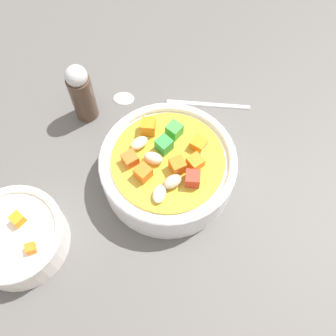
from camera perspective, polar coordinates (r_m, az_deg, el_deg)
name	(u,v)px	position (r cm, az deg, el deg)	size (l,w,h in cm)	color
ground_plane	(168,181)	(50.88, 0.00, -1.93)	(140.00, 140.00, 2.00)	#565451
soup_bowl_main	(168,167)	(47.37, -0.01, 0.13)	(16.87, 16.87, 6.73)	white
spoon	(164,100)	(56.27, -0.58, 10.17)	(3.90, 20.15, 0.85)	silver
side_bowl_small	(16,237)	(47.89, -21.87, -9.61)	(11.66, 11.66, 5.05)	white
pepper_shaker	(81,93)	(52.88, -12.87, 10.98)	(3.20, 3.20, 9.40)	#4C3828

